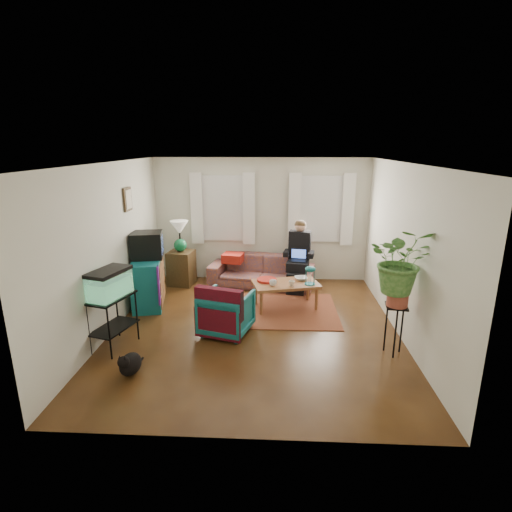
# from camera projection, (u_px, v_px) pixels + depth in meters

# --- Properties ---
(floor) EXTENTS (4.50, 5.00, 0.01)m
(floor) POSITION_uv_depth(u_px,v_px,m) (255.00, 328.00, 6.43)
(floor) COLOR #4F2B14
(floor) RESTS_ON ground
(ceiling) EXTENTS (4.50, 5.00, 0.01)m
(ceiling) POSITION_uv_depth(u_px,v_px,m) (255.00, 163.00, 5.72)
(ceiling) COLOR white
(ceiling) RESTS_ON wall_back
(wall_back) EXTENTS (4.50, 0.01, 2.60)m
(wall_back) POSITION_uv_depth(u_px,v_px,m) (261.00, 220.00, 8.48)
(wall_back) COLOR silver
(wall_back) RESTS_ON floor
(wall_front) EXTENTS (4.50, 0.01, 2.60)m
(wall_front) POSITION_uv_depth(u_px,v_px,m) (240.00, 321.00, 3.67)
(wall_front) COLOR silver
(wall_front) RESTS_ON floor
(wall_left) EXTENTS (0.01, 5.00, 2.60)m
(wall_left) POSITION_uv_depth(u_px,v_px,m) (110.00, 249.00, 6.18)
(wall_left) COLOR silver
(wall_left) RESTS_ON floor
(wall_right) EXTENTS (0.01, 5.00, 2.60)m
(wall_right) POSITION_uv_depth(u_px,v_px,m) (405.00, 252.00, 5.96)
(wall_right) COLOR silver
(wall_right) RESTS_ON floor
(window_left) EXTENTS (1.08, 0.04, 1.38)m
(window_left) POSITION_uv_depth(u_px,v_px,m) (223.00, 208.00, 8.43)
(window_left) COLOR white
(window_left) RESTS_ON wall_back
(window_right) EXTENTS (1.08, 0.04, 1.38)m
(window_right) POSITION_uv_depth(u_px,v_px,m) (321.00, 209.00, 8.33)
(window_right) COLOR white
(window_right) RESTS_ON wall_back
(curtains_left) EXTENTS (1.36, 0.06, 1.50)m
(curtains_left) POSITION_uv_depth(u_px,v_px,m) (223.00, 209.00, 8.35)
(curtains_left) COLOR white
(curtains_left) RESTS_ON wall_back
(curtains_right) EXTENTS (1.36, 0.06, 1.50)m
(curtains_right) POSITION_uv_depth(u_px,v_px,m) (321.00, 210.00, 8.25)
(curtains_right) COLOR white
(curtains_right) RESTS_ON wall_back
(picture_frame) EXTENTS (0.04, 0.32, 0.40)m
(picture_frame) POSITION_uv_depth(u_px,v_px,m) (128.00, 199.00, 6.82)
(picture_frame) COLOR #3D2616
(picture_frame) RESTS_ON wall_left
(area_rug) EXTENTS (2.02, 1.62, 0.01)m
(area_rug) POSITION_uv_depth(u_px,v_px,m) (280.00, 310.00, 7.12)
(area_rug) COLOR brown
(area_rug) RESTS_ON floor
(sofa) EXTENTS (2.25, 1.21, 0.84)m
(sofa) POSITION_uv_depth(u_px,v_px,m) (262.00, 266.00, 8.28)
(sofa) COLOR brown
(sofa) RESTS_ON floor
(seated_person) EXTENTS (0.64, 0.74, 1.27)m
(seated_person) POSITION_uv_depth(u_px,v_px,m) (299.00, 258.00, 8.05)
(seated_person) COLOR black
(seated_person) RESTS_ON sofa
(side_table) EXTENTS (0.56, 0.56, 0.71)m
(side_table) POSITION_uv_depth(u_px,v_px,m) (181.00, 268.00, 8.36)
(side_table) COLOR #3A2915
(side_table) RESTS_ON floor
(table_lamp) EXTENTS (0.42, 0.42, 0.65)m
(table_lamp) POSITION_uv_depth(u_px,v_px,m) (180.00, 237.00, 8.18)
(table_lamp) COLOR white
(table_lamp) RESTS_ON side_table
(dresser) EXTENTS (0.67, 1.06, 0.88)m
(dresser) POSITION_uv_depth(u_px,v_px,m) (148.00, 282.00, 7.24)
(dresser) COLOR #135575
(dresser) RESTS_ON floor
(crt_tv) EXTENTS (0.62, 0.59, 0.47)m
(crt_tv) POSITION_uv_depth(u_px,v_px,m) (147.00, 245.00, 7.15)
(crt_tv) COLOR black
(crt_tv) RESTS_ON dresser
(aquarium_stand) EXTENTS (0.57, 0.78, 0.78)m
(aquarium_stand) POSITION_uv_depth(u_px,v_px,m) (114.00, 322.00, 5.74)
(aquarium_stand) COLOR black
(aquarium_stand) RESTS_ON floor
(aquarium) EXTENTS (0.52, 0.71, 0.41)m
(aquarium) POSITION_uv_depth(u_px,v_px,m) (109.00, 283.00, 5.58)
(aquarium) COLOR #7FD899
(aquarium) RESTS_ON aquarium_stand
(black_cat) EXTENTS (0.31, 0.43, 0.34)m
(black_cat) POSITION_uv_depth(u_px,v_px,m) (130.00, 362.00, 5.11)
(black_cat) COLOR black
(black_cat) RESTS_ON floor
(armchair) EXTENTS (0.88, 0.85, 0.74)m
(armchair) POSITION_uv_depth(u_px,v_px,m) (226.00, 311.00, 6.20)
(armchair) COLOR #115068
(armchair) RESTS_ON floor
(serape_throw) EXTENTS (0.76, 0.37, 0.61)m
(serape_throw) POSITION_uv_depth(u_px,v_px,m) (219.00, 308.00, 5.90)
(serape_throw) COLOR #9E0A0A
(serape_throw) RESTS_ON armchair
(coffee_table) EXTENTS (1.26, 0.88, 0.48)m
(coffee_table) POSITION_uv_depth(u_px,v_px,m) (286.00, 295.00, 7.18)
(coffee_table) COLOR brown
(coffee_table) RESTS_ON floor
(cup_a) EXTENTS (0.16, 0.16, 0.10)m
(cup_a) POSITION_uv_depth(u_px,v_px,m) (273.00, 283.00, 6.96)
(cup_a) COLOR white
(cup_a) RESTS_ON coffee_table
(cup_b) EXTENTS (0.13, 0.13, 0.10)m
(cup_b) POSITION_uv_depth(u_px,v_px,m) (292.00, 283.00, 6.94)
(cup_b) COLOR beige
(cup_b) RESTS_ON coffee_table
(bowl) EXTENTS (0.27, 0.27, 0.06)m
(bowl) POSITION_uv_depth(u_px,v_px,m) (301.00, 278.00, 7.27)
(bowl) COLOR white
(bowl) RESTS_ON coffee_table
(snack_tray) EXTENTS (0.43, 0.43, 0.04)m
(snack_tray) POSITION_uv_depth(u_px,v_px,m) (267.00, 280.00, 7.20)
(snack_tray) COLOR #B21414
(snack_tray) RESTS_ON coffee_table
(birdcage) EXTENTS (0.23, 0.23, 0.33)m
(birdcage) POSITION_uv_depth(u_px,v_px,m) (310.00, 275.00, 7.00)
(birdcage) COLOR #115B6B
(birdcage) RESTS_ON coffee_table
(plant_stand) EXTENTS (0.35, 0.35, 0.73)m
(plant_stand) POSITION_uv_depth(u_px,v_px,m) (394.00, 330.00, 5.57)
(plant_stand) COLOR black
(plant_stand) RESTS_ON floor
(potted_plant) EXTENTS (0.93, 0.83, 0.92)m
(potted_plant) POSITION_uv_depth(u_px,v_px,m) (400.00, 271.00, 5.33)
(potted_plant) COLOR #599947
(potted_plant) RESTS_ON plant_stand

